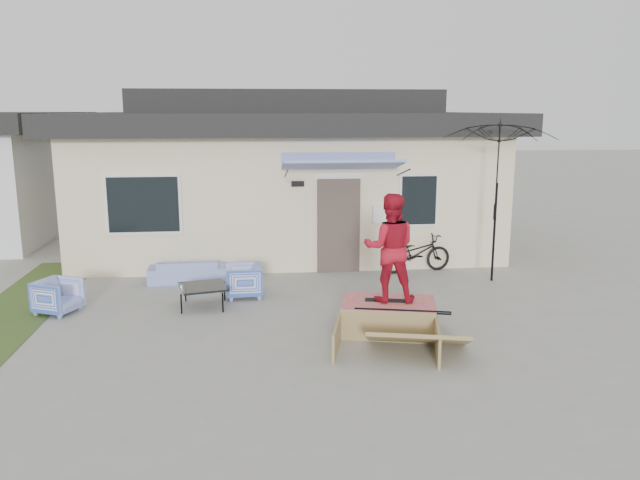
{
  "coord_description": "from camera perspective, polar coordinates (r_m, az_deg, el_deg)",
  "views": [
    {
      "loc": [
        -0.87,
        -9.1,
        3.59
      ],
      "look_at": [
        0.3,
        1.8,
        1.3
      ],
      "focal_mm": 35.26,
      "sensor_mm": 36.0,
      "label": 1
    }
  ],
  "objects": [
    {
      "name": "skateboard",
      "position": [
        10.4,
        6.25,
        -5.42
      ],
      "size": [
        0.8,
        0.37,
        0.05
      ],
      "primitive_type": "cube",
      "rotation": [
        0.0,
        0.0,
        -0.24
      ],
      "color": "black",
      "rests_on": "skate_ramp"
    },
    {
      "name": "house",
      "position": [
        17.2,
        -3.22,
        6.27
      ],
      "size": [
        10.8,
        8.49,
        4.1
      ],
      "color": "beige",
      "rests_on": "ground"
    },
    {
      "name": "armchair_left",
      "position": [
        12.19,
        -22.71,
        -4.59
      ],
      "size": [
        0.85,
        0.87,
        0.69
      ],
      "primitive_type": "imported",
      "rotation": [
        0.0,
        0.0,
        1.14
      ],
      "color": "blue",
      "rests_on": "ground"
    },
    {
      "name": "skater",
      "position": [
        10.17,
        6.37,
        -0.53
      ],
      "size": [
        0.95,
        0.79,
        1.77
      ],
      "primitive_type": "imported",
      "rotation": [
        0.0,
        0.0,
        2.99
      ],
      "color": "#AF1326",
      "rests_on": "skateboard"
    },
    {
      "name": "ground",
      "position": [
        9.82,
        -0.63,
        -9.64
      ],
      "size": [
        90.0,
        90.0,
        0.0
      ],
      "primitive_type": "plane",
      "color": "gray",
      "rests_on": "ground"
    },
    {
      "name": "patio_umbrella",
      "position": [
        13.59,
        15.69,
        3.57
      ],
      "size": [
        2.8,
        2.68,
        2.2
      ],
      "color": "black",
      "rests_on": "ground"
    },
    {
      "name": "skate_ramp",
      "position": [
        10.44,
        6.21,
        -6.94
      ],
      "size": [
        1.92,
        2.29,
        0.5
      ],
      "primitive_type": null,
      "rotation": [
        0.0,
        0.0,
        -0.24
      ],
      "color": "olive",
      "rests_on": "ground"
    },
    {
      "name": "bicycle",
      "position": [
        14.19,
        8.74,
        -0.82
      ],
      "size": [
        1.72,
        0.87,
        1.05
      ],
      "primitive_type": "imported",
      "rotation": [
        0.0,
        0.0,
        1.76
      ],
      "color": "black",
      "rests_on": "ground"
    },
    {
      "name": "armchair_right",
      "position": [
        12.31,
        -6.92,
        -3.54
      ],
      "size": [
        0.67,
        0.71,
        0.71
      ],
      "primitive_type": "imported",
      "rotation": [
        0.0,
        0.0,
        -1.53
      ],
      "color": "blue",
      "rests_on": "ground"
    },
    {
      "name": "grass_strip",
      "position": [
        12.44,
        -26.34,
        -6.22
      ],
      "size": [
        1.4,
        8.0,
        0.01
      ],
      "primitive_type": "cube",
      "color": "#334A1E",
      "rests_on": "ground"
    },
    {
      "name": "coffee_table",
      "position": [
        11.84,
        -10.53,
        -5.04
      ],
      "size": [
        0.99,
        0.99,
        0.4
      ],
      "primitive_type": "cube",
      "rotation": [
        0.0,
        0.0,
        0.24
      ],
      "color": "black",
      "rests_on": "ground"
    },
    {
      "name": "loveseat",
      "position": [
        13.56,
        -11.87,
        -2.41
      ],
      "size": [
        1.66,
        0.53,
        0.64
      ],
      "primitive_type": "imported",
      "rotation": [
        0.0,
        0.0,
        3.17
      ],
      "color": "blue",
      "rests_on": "ground"
    }
  ]
}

